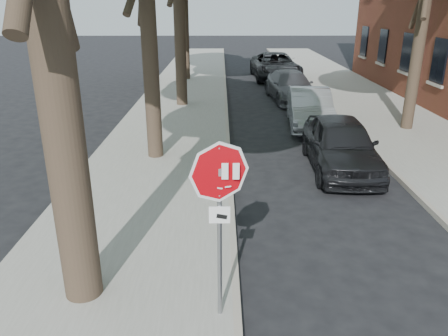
# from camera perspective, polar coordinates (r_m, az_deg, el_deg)

# --- Properties ---
(ground) EXTENTS (120.00, 120.00, 0.00)m
(ground) POSITION_cam_1_polar(r_m,az_deg,el_deg) (6.76, 5.76, -19.05)
(ground) COLOR black
(ground) RESTS_ON ground
(sidewalk_left) EXTENTS (4.00, 55.00, 0.12)m
(sidewalk_left) POSITION_cam_1_polar(r_m,az_deg,el_deg) (17.78, -6.33, 6.73)
(sidewalk_left) COLOR gray
(sidewalk_left) RESTS_ON ground
(sidewalk_right) EXTENTS (4.00, 55.00, 0.12)m
(sidewalk_right) POSITION_cam_1_polar(r_m,az_deg,el_deg) (18.90, 20.42, 6.40)
(sidewalk_right) COLOR gray
(sidewalk_right) RESTS_ON ground
(curb_left) EXTENTS (0.12, 55.00, 0.13)m
(curb_left) POSITION_cam_1_polar(r_m,az_deg,el_deg) (17.68, 0.34, 6.80)
(curb_left) COLOR #9E9384
(curb_left) RESTS_ON ground
(curb_right) EXTENTS (0.12, 55.00, 0.13)m
(curb_right) POSITION_cam_1_polar(r_m,az_deg,el_deg) (18.28, 14.37, 6.62)
(curb_right) COLOR #9E9384
(curb_right) RESTS_ON ground
(stop_sign) EXTENTS (0.76, 0.34, 2.61)m
(stop_sign) POSITION_cam_1_polar(r_m,az_deg,el_deg) (5.66, -0.59, -4.00)
(stop_sign) COLOR gray
(stop_sign) RESTS_ON sidewalk_left
(car_a) EXTENTS (1.87, 4.30, 1.44)m
(car_a) POSITION_cam_1_polar(r_m,az_deg,el_deg) (12.32, 15.00, 3.03)
(car_a) COLOR black
(car_a) RESTS_ON ground
(car_b) EXTENTS (1.82, 4.29, 1.38)m
(car_b) POSITION_cam_1_polar(r_m,az_deg,el_deg) (16.57, 11.11, 7.68)
(car_b) COLOR #989A9F
(car_b) RESTS_ON ground
(car_c) EXTENTS (2.26, 4.74, 1.33)m
(car_c) POSITION_cam_1_polar(r_m,az_deg,el_deg) (21.09, 8.68, 10.51)
(car_c) COLOR #46464B
(car_c) RESTS_ON ground
(car_d) EXTENTS (2.77, 5.69, 1.56)m
(car_d) POSITION_cam_1_polar(r_m,az_deg,el_deg) (27.07, 6.72, 13.06)
(car_d) COLOR black
(car_d) RESTS_ON ground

